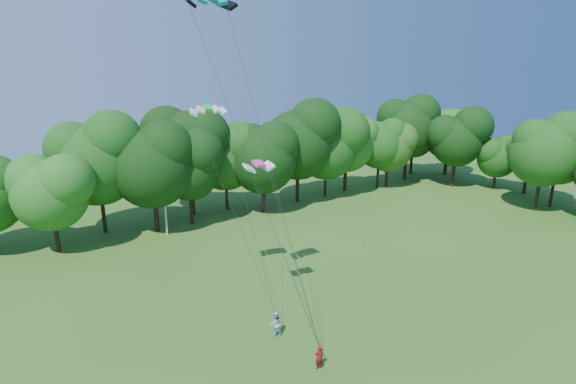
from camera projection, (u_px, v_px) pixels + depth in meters
utility_pole at (164, 196)px, 46.34m from camera, size 1.65×0.28×8.25m
kite_flyer_left at (319, 357)px, 26.51m from camera, size 0.59×0.41×1.55m
kite_flyer_right at (276, 323)px, 29.75m from camera, size 1.01×0.88×1.76m
kite_green at (208, 107)px, 31.05m from camera, size 2.67×1.59×0.42m
kite_pink at (258, 163)px, 29.87m from camera, size 2.12×1.13×0.35m
tree_back_center at (189, 144)px, 51.72m from camera, size 9.37×9.37×13.63m
tree_back_east at (389, 139)px, 64.31m from camera, size 7.79×7.79×11.33m
tree_flank_east at (559, 152)px, 54.85m from camera, size 7.68×7.68×11.17m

